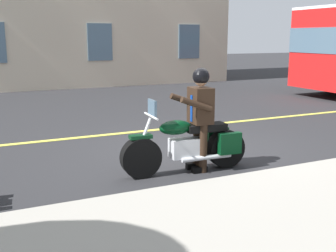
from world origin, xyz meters
The scene contains 4 objects.
ground_plane centered at (0.00, 0.00, 0.00)m, with size 80.00×80.00×0.00m, color #28282B.
lane_center_stripe centered at (0.00, -2.00, 0.01)m, with size 60.00×0.16×0.01m, color #E5DB4C.
motorcycle_main centered at (0.71, 1.16, 0.45)m, with size 2.22×0.67×1.26m.
rider_main centered at (0.52, 1.17, 1.04)m, with size 0.64×0.57×1.74m.
Camera 1 is at (3.88, 7.13, 2.24)m, focal length 44.59 mm.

